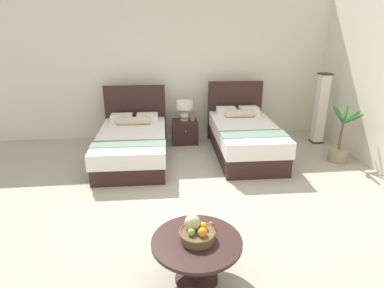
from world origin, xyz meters
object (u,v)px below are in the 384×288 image
(loose_apple, at_px, (211,225))
(potted_palm, at_px, (339,146))
(floor_lamp_corner, at_px, (320,109))
(bed_near_window, at_px, (133,143))
(vase, at_px, (192,117))
(coffee_table, at_px, (197,250))
(table_lamp, at_px, (184,108))
(bed_near_corner, at_px, (244,137))
(nightstand, at_px, (185,132))
(fruit_bowl, at_px, (196,232))

(loose_apple, xyz_separation_m, potted_palm, (2.76, 2.47, -0.21))
(floor_lamp_corner, bearing_deg, bed_near_window, -172.80)
(vase, distance_m, coffee_table, 3.88)
(bed_near_window, relative_size, potted_palm, 2.04)
(vase, relative_size, floor_lamp_corner, 0.12)
(table_lamp, relative_size, potted_palm, 0.38)
(bed_near_window, xyz_separation_m, loose_apple, (0.96, -2.97, 0.20))
(bed_near_corner, bearing_deg, loose_apple, -110.90)
(bed_near_corner, relative_size, floor_lamp_corner, 1.47)
(vase, height_order, loose_apple, vase)
(nightstand, bearing_deg, bed_near_corner, -35.14)
(nightstand, bearing_deg, loose_apple, -90.99)
(coffee_table, bearing_deg, table_lamp, 86.63)
(vase, height_order, potted_palm, potted_palm)
(bed_near_window, xyz_separation_m, vase, (1.18, 0.70, 0.27))
(nightstand, relative_size, fruit_bowl, 1.51)
(fruit_bowl, relative_size, floor_lamp_corner, 0.24)
(nightstand, distance_m, loose_apple, 3.73)
(nightstand, bearing_deg, table_lamp, 90.00)
(bed_near_corner, xyz_separation_m, potted_palm, (1.63, -0.50, -0.05))
(bed_near_window, bearing_deg, nightstand, 35.93)
(bed_near_window, bearing_deg, potted_palm, -7.79)
(loose_apple, relative_size, potted_palm, 0.07)
(bed_near_corner, height_order, coffee_table, bed_near_corner)
(table_lamp, bearing_deg, nightstand, -90.00)
(fruit_bowl, bearing_deg, bed_near_window, 104.25)
(coffee_table, distance_m, fruit_bowl, 0.19)
(table_lamp, bearing_deg, fruit_bowl, -93.39)
(bed_near_window, bearing_deg, coffee_table, -75.84)
(fruit_bowl, bearing_deg, floor_lamp_corner, 50.27)
(potted_palm, bearing_deg, coffee_table, -137.93)
(vase, relative_size, potted_palm, 0.16)
(vase, bearing_deg, bed_near_window, -149.26)
(bed_near_window, distance_m, loose_apple, 3.13)
(floor_lamp_corner, relative_size, potted_palm, 1.38)
(table_lamp, bearing_deg, potted_palm, -25.25)
(coffee_table, bearing_deg, loose_apple, 46.63)
(nightstand, xyz_separation_m, coffee_table, (-0.23, -3.89, 0.11))
(nightstand, distance_m, potted_palm, 2.97)
(bed_near_corner, distance_m, coffee_table, 3.40)
(nightstand, bearing_deg, bed_near_window, -144.07)
(bed_near_window, xyz_separation_m, potted_palm, (3.72, -0.51, -0.01))
(coffee_table, xyz_separation_m, potted_palm, (2.93, 2.64, -0.07))
(vase, xyz_separation_m, potted_palm, (2.54, -1.21, -0.28))
(nightstand, relative_size, coffee_table, 0.60)
(nightstand, height_order, fruit_bowl, fruit_bowl)
(bed_near_window, height_order, potted_palm, bed_near_window)
(vase, bearing_deg, fruit_bowl, -95.78)
(nightstand, bearing_deg, coffee_table, -93.39)
(fruit_bowl, bearing_deg, potted_palm, 41.81)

